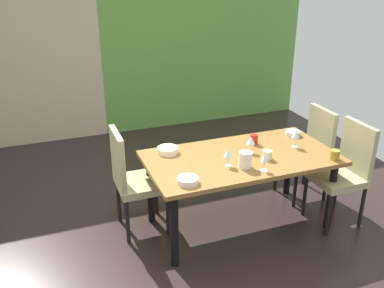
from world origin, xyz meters
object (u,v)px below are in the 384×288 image
at_px(cup_south, 254,139).
at_px(cup_center, 335,155).
at_px(wine_glass_left, 296,134).
at_px(wine_glass_near_window, 228,153).
at_px(cup_west, 267,155).
at_px(serving_bowl_near_shelf, 168,150).
at_px(chair_left_far, 132,176).
at_px(chair_right_near, 345,169).
at_px(chair_right_far, 310,148).
at_px(pitcher_rear, 245,160).
at_px(serving_bowl_front, 293,133).
at_px(wine_glass_corner, 251,141).
at_px(wine_glass_right, 265,159).
at_px(dining_table, 241,164).
at_px(serving_bowl_east, 188,180).

bearing_deg(cup_south, cup_center, -48.03).
bearing_deg(cup_south, wine_glass_left, -31.93).
distance_m(wine_glass_near_window, cup_west, 0.40).
bearing_deg(serving_bowl_near_shelf, chair_left_far, -174.75).
bearing_deg(chair_left_far, serving_bowl_near_shelf, 95.25).
bearing_deg(cup_center, chair_right_near, 21.37).
relative_size(chair_right_near, cup_south, 10.50).
bearing_deg(cup_center, chair_right_far, 71.88).
xyz_separation_m(chair_right_far, pitcher_rear, (-1.03, -0.49, 0.26)).
distance_m(chair_left_far, serving_bowl_front, 1.69).
xyz_separation_m(wine_glass_corner, cup_south, (0.13, 0.17, -0.07)).
bearing_deg(chair_right_near, chair_right_far, 0.36).
xyz_separation_m(chair_left_far, serving_bowl_front, (1.68, -0.02, 0.19)).
distance_m(chair_right_near, wine_glass_corner, 0.95).
xyz_separation_m(wine_glass_left, wine_glass_near_window, (-0.77, -0.15, -0.01)).
bearing_deg(wine_glass_right, dining_table, 97.94).
relative_size(wine_glass_near_window, pitcher_rear, 1.12).
distance_m(chair_left_far, wine_glass_corner, 1.14).
bearing_deg(serving_bowl_near_shelf, serving_bowl_east, -92.65).
relative_size(wine_glass_corner, serving_bowl_near_shelf, 0.81).
bearing_deg(wine_glass_left, wine_glass_near_window, -169.35).
xyz_separation_m(wine_glass_right, pitcher_rear, (-0.12, 0.11, -0.03)).
height_order(dining_table, cup_west, cup_west).
xyz_separation_m(wine_glass_corner, serving_bowl_front, (0.60, 0.22, -0.09)).
xyz_separation_m(chair_left_far, serving_bowl_near_shelf, (0.35, 0.03, 0.19)).
relative_size(wine_glass_left, cup_south, 1.89).
bearing_deg(chair_right_far, serving_bowl_east, 110.13).
bearing_deg(pitcher_rear, wine_glass_left, 19.12).
relative_size(serving_bowl_front, cup_center, 1.69).
relative_size(cup_center, pitcher_rear, 0.61).
height_order(chair_right_near, cup_center, chair_right_near).
bearing_deg(serving_bowl_east, chair_left_far, 119.15).
xyz_separation_m(wine_glass_corner, serving_bowl_near_shelf, (-0.72, 0.27, -0.09)).
xyz_separation_m(serving_bowl_near_shelf, serving_bowl_front, (1.32, -0.05, -0.00)).
height_order(chair_left_far, cup_center, chair_left_far).
height_order(chair_left_far, pitcher_rear, chair_left_far).
xyz_separation_m(wine_glass_right, cup_center, (0.71, -0.03, -0.06)).
height_order(chair_left_far, cup_south, chair_left_far).
relative_size(dining_table, wine_glass_corner, 11.00).
relative_size(cup_west, pitcher_rear, 0.57).
height_order(dining_table, chair_right_far, chair_right_far).
distance_m(chair_right_far, pitcher_rear, 1.17).
bearing_deg(cup_center, wine_glass_corner, 148.12).
relative_size(wine_glass_left, wine_glass_near_window, 1.11).
xyz_separation_m(wine_glass_left, cup_south, (-0.33, 0.21, -0.08)).
relative_size(chair_left_far, wine_glass_corner, 6.40).
xyz_separation_m(dining_table, cup_south, (0.24, 0.21, 0.13)).
distance_m(dining_table, cup_west, 0.27).
xyz_separation_m(dining_table, wine_glass_right, (0.05, -0.33, 0.19)).
xyz_separation_m(chair_left_far, cup_center, (1.71, -0.63, 0.21)).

